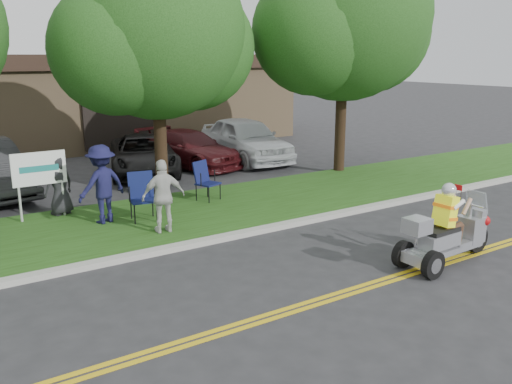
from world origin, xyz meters
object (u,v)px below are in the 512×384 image
parked_car_right (189,149)px  spectator_adult_right (163,196)px  lawn_chair_b (204,178)px  parked_car_mid (144,155)px  lawn_chair_a (142,193)px  trike_scooter (446,236)px  parked_car_far_right (245,139)px

parked_car_right → spectator_adult_right: bearing=-134.9°
lawn_chair_b → parked_car_mid: parked_car_mid is taller
lawn_chair_b → spectator_adult_right: (-2.09, -2.03, 0.23)m
lawn_chair_a → parked_car_right: 6.93m
lawn_chair_a → spectator_adult_right: spectator_adult_right is taller
trike_scooter → lawn_chair_b: 6.81m
lawn_chair_b → spectator_adult_right: 2.92m
lawn_chair_a → lawn_chair_b: size_ratio=1.08×
spectator_adult_right → parked_car_far_right: bearing=-126.5°
trike_scooter → parked_car_mid: (-1.81, 11.09, 0.08)m
spectator_adult_right → parked_car_right: spectator_adult_right is taller
lawn_chair_b → parked_car_right: bearing=46.1°
lawn_chair_a → parked_car_far_right: bearing=51.2°
parked_car_mid → parked_car_far_right: size_ratio=0.95×
trike_scooter → lawn_chair_a: (-3.96, 5.75, 0.18)m
lawn_chair_a → parked_car_mid: parked_car_mid is taller
lawn_chair_b → parked_car_far_right: bearing=25.1°
lawn_chair_a → parked_car_far_right: parked_car_far_right is taller
trike_scooter → lawn_chair_b: size_ratio=2.34×
spectator_adult_right → parked_car_right: bearing=-113.2°
trike_scooter → parked_car_right: bearing=87.4°
lawn_chair_a → parked_car_mid: 5.76m
spectator_adult_right → parked_car_mid: bearing=-101.0°
parked_car_right → lawn_chair_a: bearing=-140.2°
parked_car_far_right → lawn_chair_b: bearing=-128.8°
parked_car_right → trike_scooter: bearing=-105.1°
lawn_chair_b → parked_car_far_right: size_ratio=0.22×
spectator_adult_right → parked_car_mid: (2.12, 6.56, -0.28)m
lawn_chair_a → parked_car_right: bearing=65.2°
trike_scooter → parked_car_far_right: (2.34, 11.14, 0.27)m
trike_scooter → spectator_adult_right: bearing=128.6°
lawn_chair_a → spectator_adult_right: size_ratio=0.69×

